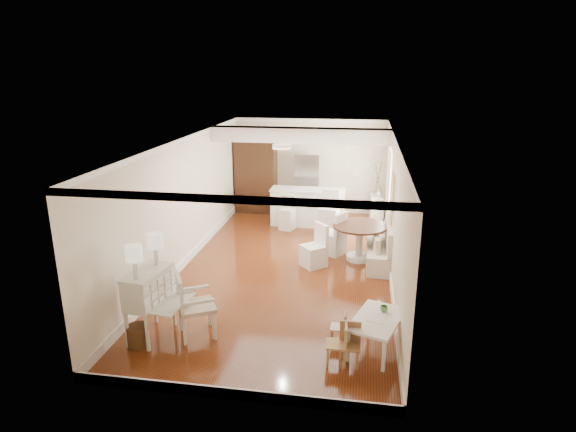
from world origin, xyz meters
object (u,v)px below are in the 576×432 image
(bar_stool_right, at_px, (329,213))
(kids_chair_c, at_px, (350,345))
(dining_table, at_px, (359,242))
(bar_stool_left, at_px, (287,213))
(sideboard, at_px, (376,209))
(fridge, at_px, (319,185))
(kids_chair_b, at_px, (338,327))
(secretary_bureau, at_px, (150,304))
(breakfast_counter, at_px, (308,207))
(kids_chair_a, at_px, (336,343))
(pantry_cabinet, at_px, (256,175))
(wicker_basket, at_px, (138,336))
(slip_chair_far, at_px, (333,233))
(gustavian_armchair, at_px, (196,305))
(kids_table, at_px, (376,334))
(slip_chair_near, at_px, (314,246))

(bar_stool_right, bearing_deg, kids_chair_c, -72.43)
(dining_table, relative_size, bar_stool_left, 1.33)
(kids_chair_c, distance_m, sideboard, 7.17)
(fridge, bearing_deg, kids_chair_b, -81.77)
(secretary_bureau, relative_size, breakfast_counter, 0.56)
(kids_chair_b, bearing_deg, kids_chair_c, 19.65)
(kids_chair_a, height_order, pantry_cabinet, pantry_cabinet)
(secretary_bureau, xyz_separation_m, sideboard, (3.70, 6.86, -0.20))
(secretary_bureau, xyz_separation_m, wicker_basket, (-0.10, -0.30, -0.41))
(breakfast_counter, distance_m, sideboard, 2.00)
(wicker_basket, relative_size, slip_chair_far, 0.33)
(gustavian_armchair, distance_m, pantry_cabinet, 7.22)
(slip_chair_far, relative_size, sideboard, 1.32)
(kids_table, relative_size, pantry_cabinet, 0.48)
(secretary_bureau, relative_size, fridge, 0.64)
(sideboard, bearing_deg, pantry_cabinet, 169.54)
(kids_table, xyz_separation_m, slip_chair_near, (-1.32, 3.15, 0.21))
(breakfast_counter, height_order, sideboard, breakfast_counter)
(kids_table, xyz_separation_m, kids_chair_a, (-0.59, -0.45, 0.05))
(breakfast_counter, bearing_deg, bar_stool_right, -48.70)
(slip_chair_near, bearing_deg, sideboard, 117.88)
(wicker_basket, distance_m, pantry_cabinet, 7.69)
(slip_chair_near, bearing_deg, fridge, 143.76)
(breakfast_counter, relative_size, bar_stool_left, 2.22)
(gustavian_armchair, distance_m, kids_table, 2.89)
(secretary_bureau, bearing_deg, breakfast_counter, 81.44)
(fridge, bearing_deg, bar_stool_right, -75.97)
(kids_chair_a, bearing_deg, kids_chair_b, 176.56)
(gustavian_armchair, xyz_separation_m, fridge, (1.28, 7.14, 0.37))
(kids_table, bearing_deg, secretary_bureau, -177.34)
(gustavian_armchair, xyz_separation_m, kids_table, (2.88, 0.01, -0.26))
(slip_chair_far, bearing_deg, kids_chair_a, 33.43)
(kids_table, xyz_separation_m, slip_chair_far, (-0.96, 3.99, 0.24))
(fridge, bearing_deg, dining_table, -69.76)
(bar_stool_left, bearing_deg, gustavian_armchair, -80.38)
(gustavian_armchair, distance_m, breakfast_counter, 6.18)
(kids_chair_c, distance_m, breakfast_counter, 6.69)
(secretary_bureau, relative_size, slip_chair_near, 1.20)
(secretary_bureau, xyz_separation_m, kids_chair_b, (3.01, 0.32, -0.32))
(kids_chair_b, bearing_deg, kids_table, 77.57)
(dining_table, height_order, pantry_cabinet, pantry_cabinet)
(kids_table, distance_m, breakfast_counter, 6.34)
(kids_table, relative_size, sideboard, 1.40)
(gustavian_armchair, distance_m, dining_table, 4.50)
(wicker_basket, bearing_deg, bar_stool_left, 77.03)
(wicker_basket, relative_size, sideboard, 0.44)
(gustavian_armchair, xyz_separation_m, breakfast_counter, (1.08, 6.09, -0.02))
(wicker_basket, xyz_separation_m, sideboard, (3.80, 7.16, 0.20))
(secretary_bureau, height_order, dining_table, secretary_bureau)
(bar_stool_left, relative_size, bar_stool_right, 0.78)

